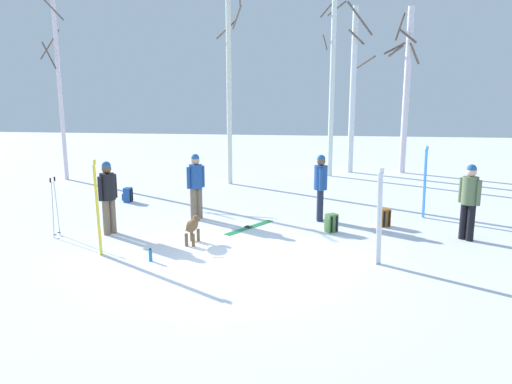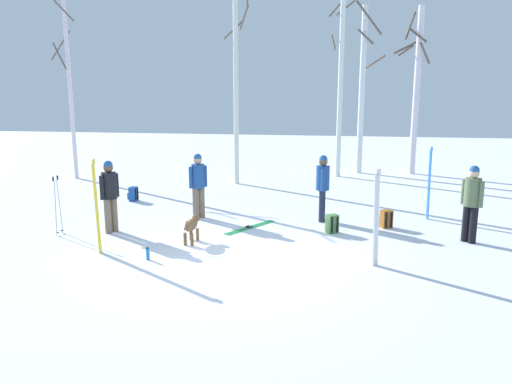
% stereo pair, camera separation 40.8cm
% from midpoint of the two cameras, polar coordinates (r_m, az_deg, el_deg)
% --- Properties ---
extents(ground_plane, '(60.00, 60.00, 0.00)m').
position_cam_midpoint_polar(ground_plane, '(9.52, -1.92, -8.23)').
color(ground_plane, white).
extents(person_0, '(0.34, 0.48, 1.72)m').
position_cam_midpoint_polar(person_0, '(11.68, -16.00, 0.02)').
color(person_0, '#72604C').
rests_on(person_0, ground_plane).
extents(person_1, '(0.39, 0.41, 1.72)m').
position_cam_midpoint_polar(person_1, '(11.56, 25.14, -0.75)').
color(person_1, black).
rests_on(person_1, ground_plane).
extents(person_2, '(0.34, 0.52, 1.72)m').
position_cam_midpoint_polar(person_2, '(12.39, 8.84, 0.97)').
color(person_2, '#1E2338').
rests_on(person_2, ground_plane).
extents(person_3, '(0.40, 0.39, 1.72)m').
position_cam_midpoint_polar(person_3, '(12.61, -5.95, 1.23)').
color(person_3, '#72604C').
rests_on(person_3, ground_plane).
extents(dog, '(0.23, 0.90, 0.57)m').
position_cam_midpoint_polar(dog, '(10.66, -6.53, -3.96)').
color(dog, brown).
rests_on(dog, ground_plane).
extents(ski_pair_planted_0, '(0.05, 0.23, 1.96)m').
position_cam_midpoint_polar(ski_pair_planted_0, '(10.16, -17.28, -1.76)').
color(ski_pair_planted_0, yellow).
rests_on(ski_pair_planted_0, ground_plane).
extents(ski_pair_planted_1, '(0.06, 0.20, 1.90)m').
position_cam_midpoint_polar(ski_pair_planted_1, '(13.33, 20.67, 0.95)').
color(ski_pair_planted_1, blue).
rests_on(ski_pair_planted_1, ground_plane).
extents(ski_pair_planted_2, '(0.15, 0.14, 1.88)m').
position_cam_midpoint_polar(ski_pair_planted_2, '(9.33, 15.29, -3.06)').
color(ski_pair_planted_2, white).
rests_on(ski_pair_planted_2, ground_plane).
extents(ski_pair_lying_0, '(1.02, 1.53, 0.05)m').
position_cam_midpoint_polar(ski_pair_lying_0, '(11.84, 0.31, -4.20)').
color(ski_pair_lying_0, green).
rests_on(ski_pair_lying_0, ground_plane).
extents(ski_poles_0, '(0.07, 0.27, 1.38)m').
position_cam_midpoint_polar(ski_poles_0, '(11.93, -21.58, -1.29)').
color(ski_poles_0, '#B2B2BC').
rests_on(ski_poles_0, ground_plane).
extents(backpack_0, '(0.33, 0.34, 0.44)m').
position_cam_midpoint_polar(backpack_0, '(11.54, 9.99, -3.75)').
color(backpack_0, '#4C7F3F').
rests_on(backpack_0, ground_plane).
extents(backpack_1, '(0.32, 0.34, 0.44)m').
position_cam_midpoint_polar(backpack_1, '(12.28, 16.09, -3.11)').
color(backpack_1, '#99591E').
rests_on(backpack_1, ground_plane).
extents(backpack_2, '(0.29, 0.26, 0.44)m').
position_cam_midpoint_polar(backpack_2, '(15.17, -13.61, -0.24)').
color(backpack_2, '#1E4C99').
rests_on(backpack_2, ground_plane).
extents(water_bottle_0, '(0.07, 0.07, 0.26)m').
position_cam_midpoint_polar(water_bottle_0, '(9.76, -11.53, -7.20)').
color(water_bottle_0, '#1E72BF').
rests_on(water_bottle_0, ground_plane).
extents(birch_tree_0, '(1.05, 1.07, 6.64)m').
position_cam_midpoint_polar(birch_tree_0, '(19.75, -20.64, 11.40)').
color(birch_tree_0, silver).
rests_on(birch_tree_0, ground_plane).
extents(birch_tree_1, '(0.98, 0.88, 6.88)m').
position_cam_midpoint_polar(birch_tree_1, '(17.41, -1.67, 12.50)').
color(birch_tree_1, silver).
rests_on(birch_tree_1, ground_plane).
extents(birch_tree_2, '(1.01, 0.96, 6.93)m').
position_cam_midpoint_polar(birch_tree_2, '(19.31, 10.57, 12.37)').
color(birch_tree_2, silver).
rests_on(birch_tree_2, ground_plane).
extents(birch_tree_3, '(1.28, 1.56, 6.74)m').
position_cam_midpoint_polar(birch_tree_3, '(20.38, 13.07, 11.89)').
color(birch_tree_3, silver).
rests_on(birch_tree_3, ground_plane).
extents(birch_tree_4, '(1.44, 1.46, 6.62)m').
position_cam_midpoint_polar(birch_tree_4, '(20.78, 18.99, 11.65)').
color(birch_tree_4, silver).
rests_on(birch_tree_4, ground_plane).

